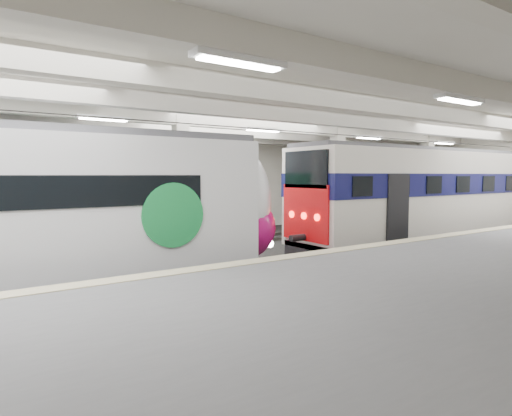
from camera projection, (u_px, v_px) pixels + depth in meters
station_hall at (330, 173)px, 13.57m from camera, size 36.00×24.00×5.75m
modern_emu at (71, 216)px, 10.96m from camera, size 13.47×2.78×4.36m
older_rer at (417, 195)px, 18.96m from camera, size 13.17×2.91×4.36m
far_train at (64, 199)px, 15.94m from camera, size 13.95×3.36×4.43m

